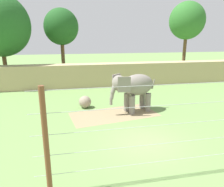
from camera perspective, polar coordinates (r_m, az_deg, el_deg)
The scene contains 9 objects.
ground_plane at distance 11.73m, azimuth 8.82°, elevation -12.73°, with size 120.00×120.00×0.00m, color #6B8E4C.
dirt_patch at distance 15.37m, azimuth 0.55°, elevation -5.61°, with size 6.12×2.96×0.01m, color #937F5B.
embankment_wall at distance 24.01m, azimuth -2.32°, elevation 5.08°, with size 36.00×1.80×2.52m, color tan.
elephant at distance 15.52m, azimuth 6.04°, elevation 1.80°, with size 3.76×2.05×2.85m.
enrichment_ball at distance 16.74m, azimuth -7.28°, elevation -2.25°, with size 0.96×0.96×0.96m, color gray.
cable_fence at distance 8.48m, azimuth 16.19°, elevation -9.50°, with size 10.31×0.19×3.95m.
tree_far_left at distance 31.22m, azimuth 19.54°, elevation 17.93°, with size 4.65×4.65×9.91m.
tree_left_of_centre at distance 27.51m, azimuth -13.50°, elevation 16.98°, with size 4.14×4.14×8.75m.
tree_behind_wall at distance 26.47m, azimuth -27.94°, elevation 15.88°, with size 6.28×6.28×9.88m.
Camera 1 is at (-3.76, -9.68, 5.44)m, focal length 33.97 mm.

